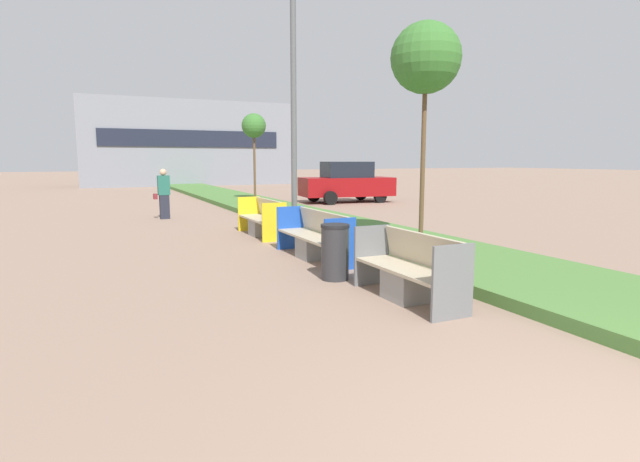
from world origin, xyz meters
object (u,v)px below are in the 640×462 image
object	(u,v)px
street_lamp_post	(293,32)
litter_bin	(335,252)
bench_yellow_frame	(262,222)
parked_car_distant	(347,182)
pedestrian_walking	(164,194)
sapling_tree_near	(426,59)
sapling_tree_far	(254,127)
bench_grey_frame	(409,274)
bench_blue_frame	(314,240)

from	to	relation	value
street_lamp_post	litter_bin	bearing A→B (deg)	-103.28
litter_bin	street_lamp_post	world-z (taller)	street_lamp_post
bench_yellow_frame	parked_car_distant	xyz separation A→B (m)	(6.73, 8.11, 0.54)
bench_yellow_frame	pedestrian_walking	size ratio (longest dim) A/B	1.29
sapling_tree_near	pedestrian_walking	world-z (taller)	sapling_tree_near
bench_yellow_frame	sapling_tree_far	xyz separation A→B (m)	(2.59, 8.88, 2.99)
bench_grey_frame	sapling_tree_far	size ratio (longest dim) A/B	0.50
street_lamp_post	sapling_tree_near	bearing A→B (deg)	-52.41
street_lamp_post	sapling_tree_far	world-z (taller)	street_lamp_post
bench_blue_frame	sapling_tree_near	distance (m)	4.49
litter_bin	bench_grey_frame	bearing A→B (deg)	-74.86
litter_bin	parked_car_distant	world-z (taller)	parked_car_distant
bench_yellow_frame	pedestrian_walking	bearing A→B (deg)	110.12
bench_blue_frame	pedestrian_walking	distance (m)	8.40
sapling_tree_near	parked_car_distant	size ratio (longest dim) A/B	1.10
bench_blue_frame	pedestrian_walking	xyz separation A→B (m)	(-1.80, 8.20, 0.46)
bench_yellow_frame	litter_bin	world-z (taller)	bench_yellow_frame
street_lamp_post	pedestrian_walking	size ratio (longest dim) A/B	5.53
bench_yellow_frame	street_lamp_post	distance (m)	4.69
sapling_tree_far	pedestrian_walking	world-z (taller)	sapling_tree_far
bench_blue_frame	parked_car_distant	distance (m)	13.26
bench_blue_frame	pedestrian_walking	bearing A→B (deg)	102.38
street_lamp_post	pedestrian_walking	xyz separation A→B (m)	(-2.41, 5.61, -4.13)
bench_blue_frame	street_lamp_post	xyz separation A→B (m)	(0.61, 2.59, 4.59)
sapling_tree_near	sapling_tree_far	distance (m)	12.18
pedestrian_walking	parked_car_distant	size ratio (longest dim) A/B	0.38
bench_blue_frame	sapling_tree_near	size ratio (longest dim) A/B	0.51
bench_yellow_frame	sapling_tree_near	bearing A→B (deg)	-51.72
bench_grey_frame	sapling_tree_near	bearing A→B (deg)	51.76
litter_bin	parked_car_distant	distance (m)	14.98
street_lamp_post	parked_car_distant	world-z (taller)	street_lamp_post
litter_bin	sapling_tree_near	xyz separation A→B (m)	(3.00, 1.77, 3.59)
bench_blue_frame	sapling_tree_far	distance (m)	12.80
bench_grey_frame	litter_bin	bearing A→B (deg)	105.14
parked_car_distant	pedestrian_walking	bearing A→B (deg)	-152.45
sapling_tree_near	parked_car_distant	xyz separation A→B (m)	(4.14, 11.39, -3.14)
bench_grey_frame	pedestrian_walking	size ratio (longest dim) A/B	1.19
pedestrian_walking	bench_grey_frame	bearing A→B (deg)	-81.11
litter_bin	street_lamp_post	xyz separation A→B (m)	(1.02, 4.34, 4.51)
litter_bin	parked_car_distant	bearing A→B (deg)	61.51
bench_blue_frame	litter_bin	xyz separation A→B (m)	(-0.42, -1.75, 0.08)
sapling_tree_near	sapling_tree_far	size ratio (longest dim) A/B	1.23
parked_car_distant	bench_blue_frame	bearing A→B (deg)	-113.63
litter_bin	parked_car_distant	size ratio (longest dim) A/B	0.21
bench_blue_frame	sapling_tree_far	xyz separation A→B (m)	(2.59, 12.18, 2.98)
bench_grey_frame	sapling_tree_near	world-z (taller)	sapling_tree_near
litter_bin	sapling_tree_far	world-z (taller)	sapling_tree_far
bench_blue_frame	sapling_tree_far	world-z (taller)	sapling_tree_far
bench_blue_frame	pedestrian_walking	size ratio (longest dim) A/B	1.48
bench_blue_frame	pedestrian_walking	world-z (taller)	pedestrian_walking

